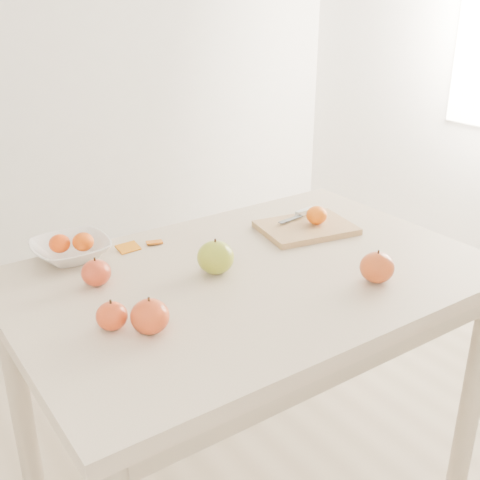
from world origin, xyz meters
TOP-DOWN VIEW (x-y plane):
  - table at (0.00, 0.00)m, footprint 1.20×0.80m
  - cutting_board at (0.29, 0.13)m, footprint 0.30×0.24m
  - board_tangerine at (0.32, 0.12)m, footprint 0.06×0.06m
  - fruit_bowl at (-0.35, 0.34)m, footprint 0.20×0.20m
  - bowl_tangerine_near at (-0.37, 0.35)m, footprint 0.06×0.06m
  - bowl_tangerine_far at (-0.32, 0.32)m, footprint 0.06×0.06m
  - orange_peel_a at (-0.20, 0.30)m, footprint 0.06×0.05m
  - orange_peel_b at (-0.12, 0.30)m, footprint 0.05×0.05m
  - paring_knife at (0.34, 0.20)m, footprint 0.17×0.05m
  - apple_green at (-0.08, 0.05)m, footprint 0.09×0.09m
  - apple_red_a at (-0.35, 0.16)m, footprint 0.07×0.07m
  - apple_red_e at (0.22, -0.22)m, footprint 0.08×0.08m
  - apple_red_d at (-0.34, -0.11)m, footprint 0.08×0.08m
  - apple_red_b at (-0.40, -0.05)m, footprint 0.07×0.07m

SIDE VIEW (x-z plane):
  - table at x=0.00m, z-range 0.28..1.03m
  - orange_peel_a at x=-0.20m, z-range 0.75..0.76m
  - orange_peel_b at x=-0.12m, z-range 0.75..0.76m
  - cutting_board at x=0.29m, z-range 0.75..0.77m
  - fruit_bowl at x=-0.35m, z-range 0.75..0.80m
  - paring_knife at x=0.34m, z-range 0.77..0.78m
  - apple_red_b at x=-0.40m, z-range 0.75..0.81m
  - apple_red_a at x=-0.35m, z-range 0.75..0.82m
  - apple_red_d at x=-0.34m, z-range 0.75..0.82m
  - apple_red_e at x=0.22m, z-range 0.75..0.83m
  - apple_green at x=-0.08m, z-range 0.75..0.83m
  - board_tangerine at x=0.32m, z-range 0.77..0.82m
  - bowl_tangerine_near at x=-0.37m, z-range 0.77..0.82m
  - bowl_tangerine_far at x=-0.32m, z-range 0.77..0.82m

